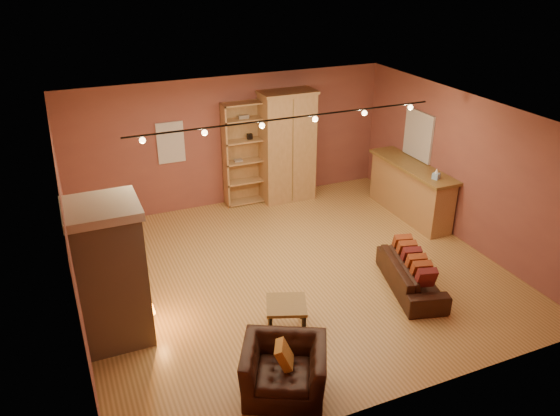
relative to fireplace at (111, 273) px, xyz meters
name	(u,v)px	position (x,y,z in m)	size (l,w,h in m)	color
floor	(293,271)	(3.04, 0.60, -1.06)	(7.00, 7.00, 0.00)	olive
ceiling	(294,116)	(3.04, 0.60, 1.74)	(7.00, 7.00, 0.00)	brown
back_wall	(231,141)	(3.04, 3.85, 0.34)	(7.00, 0.02, 2.80)	brown
left_wall	(69,239)	(-0.46, 0.60, 0.34)	(0.02, 6.50, 2.80)	brown
right_wall	(463,169)	(6.54, 0.60, 0.34)	(0.02, 6.50, 2.80)	brown
fireplace	(111,273)	(0.00, 0.00, 0.00)	(1.01, 0.98, 2.12)	tan
back_window	(171,143)	(1.74, 3.83, 0.49)	(0.56, 0.04, 0.86)	beige
bookcase	(244,153)	(3.28, 3.73, 0.09)	(0.93, 0.36, 2.27)	tan
armoire	(287,146)	(4.22, 3.54, 0.17)	(1.20, 0.68, 2.45)	tan
bar_counter	(410,190)	(6.24, 1.72, -0.49)	(0.63, 2.37, 1.13)	#B08351
tissue_box	(436,175)	(6.19, 0.91, 0.16)	(0.18, 0.18, 0.23)	#8BB5DF
right_window	(418,135)	(6.51, 2.00, 0.59)	(0.05, 0.90, 1.00)	beige
loveseat	(412,269)	(4.63, -0.64, -0.70)	(0.93, 1.78, 0.73)	black
armchair	(284,362)	(1.76, -1.96, -0.60)	(1.24, 1.08, 0.91)	black
coffee_table	(286,307)	(2.30, -0.81, -0.68)	(0.75, 0.75, 0.44)	olive
track_rail	(289,120)	(3.04, 0.80, 1.63)	(5.20, 0.09, 0.13)	black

